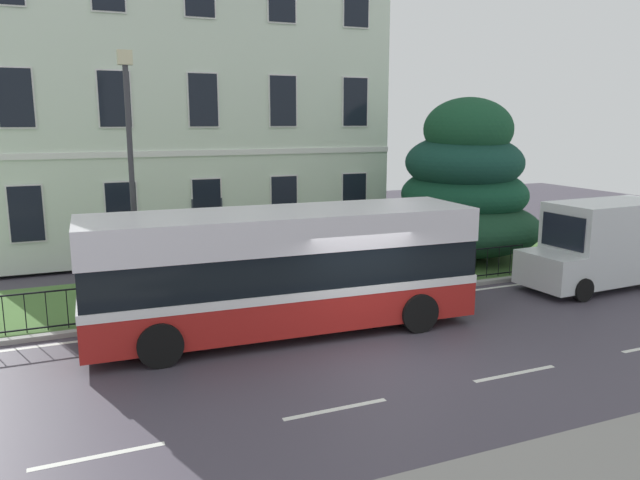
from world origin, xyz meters
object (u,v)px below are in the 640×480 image
evergreen_tree (464,192)px  georgian_townhouse (179,63)px  single_decker_bus (283,269)px  street_lamp_post (131,165)px  litter_bin (370,264)px  white_panel_van (603,244)px

evergreen_tree → georgian_townhouse: bearing=140.0°
evergreen_tree → single_decker_bus: bearing=-150.8°
single_decker_bus → street_lamp_post: (-3.06, 3.02, 2.37)m
evergreen_tree → litter_bin: 5.60m
single_decker_bus → litter_bin: size_ratio=7.94×
single_decker_bus → white_panel_van: size_ratio=1.90×
georgian_townhouse → evergreen_tree: size_ratio=2.60×
white_panel_van → street_lamp_post: (-13.45, 2.95, 2.60)m
street_lamp_post → georgian_townhouse: bearing=71.7°
evergreen_tree → street_lamp_post: street_lamp_post is taller
single_decker_bus → white_panel_van: bearing=2.6°
single_decker_bus → street_lamp_post: bearing=137.7°
evergreen_tree → street_lamp_post: 11.99m
white_panel_van → litter_bin: 7.17m
evergreen_tree → single_decker_bus: evergreen_tree is taller
evergreen_tree → single_decker_bus: size_ratio=0.61×
georgian_townhouse → single_decker_bus: bearing=-89.9°
evergreen_tree → street_lamp_post: bearing=-171.0°
street_lamp_post → evergreen_tree: bearing=9.0°
georgian_townhouse → evergreen_tree: (8.72, -7.33, -4.80)m
georgian_townhouse → single_decker_bus: (0.02, -12.20, -5.75)m
georgian_townhouse → single_decker_bus: size_ratio=1.58×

